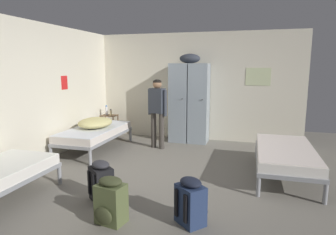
% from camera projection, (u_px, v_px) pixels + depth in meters
% --- Properties ---
extents(ground_plane, '(8.74, 8.74, 0.00)m').
position_uv_depth(ground_plane, '(163.00, 178.00, 4.75)').
color(ground_plane, slate).
extents(room_backdrop, '(4.98, 5.52, 2.58)m').
position_uv_depth(room_backdrop, '(123.00, 90.00, 6.13)').
color(room_backdrop, beige).
rests_on(room_backdrop, ground_plane).
extents(locker_bank, '(0.90, 0.55, 2.07)m').
position_uv_depth(locker_bank, '(189.00, 101.00, 6.93)').
color(locker_bank, '#8C99A3').
rests_on(locker_bank, ground_plane).
extents(shelf_unit, '(0.38, 0.30, 0.57)m').
position_uv_depth(shelf_unit, '(109.00, 124.00, 7.45)').
color(shelf_unit, brown).
rests_on(shelf_unit, ground_plane).
extents(bed_left_rear, '(0.90, 1.90, 0.49)m').
position_uv_depth(bed_left_rear, '(95.00, 133.00, 6.28)').
color(bed_left_rear, gray).
rests_on(bed_left_rear, ground_plane).
extents(bed_right, '(0.90, 1.90, 0.49)m').
position_uv_depth(bed_right, '(285.00, 154.00, 4.77)').
color(bed_right, gray).
rests_on(bed_right, ground_plane).
extents(bedding_heap, '(0.68, 0.82, 0.21)m').
position_uv_depth(bedding_heap, '(95.00, 123.00, 6.28)').
color(bedding_heap, '#D1C67F').
rests_on(bedding_heap, bed_left_rear).
extents(person_traveler, '(0.46, 0.27, 1.51)m').
position_uv_depth(person_traveler, '(157.00, 107.00, 6.35)').
color(person_traveler, '#3D3833').
rests_on(person_traveler, ground_plane).
extents(water_bottle, '(0.06, 0.06, 0.24)m').
position_uv_depth(water_bottle, '(106.00, 110.00, 7.43)').
color(water_bottle, white).
rests_on(water_bottle, shelf_unit).
extents(lotion_bottle, '(0.06, 0.06, 0.16)m').
position_uv_depth(lotion_bottle, '(111.00, 113.00, 7.34)').
color(lotion_bottle, beige).
rests_on(lotion_bottle, shelf_unit).
extents(backpack_black, '(0.41, 0.42, 0.55)m').
position_uv_depth(backpack_black, '(102.00, 182.00, 3.93)').
color(backpack_black, black).
rests_on(backpack_black, ground_plane).
extents(backpack_olive, '(0.36, 0.37, 0.55)m').
position_uv_depth(backpack_olive, '(111.00, 202.00, 3.35)').
color(backpack_olive, '#566038').
rests_on(backpack_olive, ground_plane).
extents(backpack_navy, '(0.42, 0.42, 0.55)m').
position_uv_depth(backpack_navy, '(191.00, 202.00, 3.34)').
color(backpack_navy, navy).
rests_on(backpack_navy, ground_plane).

